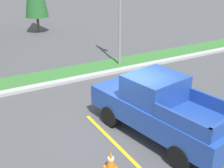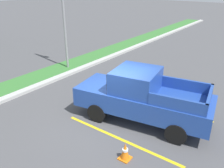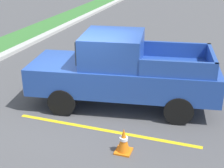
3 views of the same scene
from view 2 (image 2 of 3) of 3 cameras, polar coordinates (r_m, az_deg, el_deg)
name	(u,v)px [view 2 (image 2 of 3)]	position (r m, az deg, el deg)	size (l,w,h in m)	color
ground_plane	(109,121)	(9.55, -0.76, -8.96)	(120.00, 120.00, 0.00)	#4C4C4F
parking_line_near	(120,139)	(8.61, 1.83, -13.06)	(0.12, 4.80, 0.01)	yellow
parking_line_far	(158,105)	(10.91, 11.17, -4.94)	(0.12, 4.80, 0.01)	yellow
curb_strip	(31,88)	(12.81, -18.91, -1.00)	(56.00, 0.40, 0.15)	#B2B2AD
grass_median	(19,84)	(13.69, -21.58, 0.00)	(56.00, 1.80, 0.06)	#387533
pickup_truck_main	(141,97)	(9.21, 7.13, -3.02)	(2.75, 5.47, 2.10)	black
street_light	(65,1)	(14.51, -11.40, 18.99)	(0.24, 1.49, 7.02)	gray
traffic_cone	(125,151)	(7.64, 3.19, -15.93)	(0.36, 0.36, 0.60)	orange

